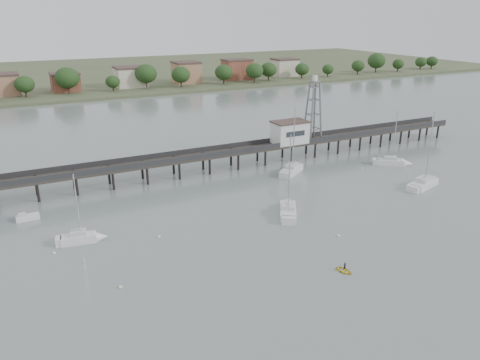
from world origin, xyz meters
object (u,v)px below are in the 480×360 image
at_px(sailboat_c, 288,208).
at_px(pier, 191,158).
at_px(sailboat_b, 86,238).
at_px(sailboat_f, 295,168).
at_px(lattice_tower, 313,111).
at_px(yellow_dinghy, 344,272).
at_px(sailboat_e, 396,162).
at_px(sailboat_d, 427,182).
at_px(white_tender, 27,217).

bearing_deg(sailboat_c, pier, 48.21).
xyz_separation_m(sailboat_b, sailboat_f, (47.52, 14.25, -0.02)).
distance_m(lattice_tower, yellow_dinghy, 56.14).
relative_size(sailboat_b, sailboat_e, 0.86).
bearing_deg(sailboat_e, lattice_tower, 166.20).
xyz_separation_m(pier, sailboat_b, (-26.24, -22.51, -3.14)).
bearing_deg(yellow_dinghy, pier, 81.04).
height_order(pier, sailboat_d, sailboat_d).
relative_size(sailboat_c, sailboat_f, 1.00).
distance_m(sailboat_b, sailboat_f, 49.61).
bearing_deg(sailboat_d, lattice_tower, 92.04).
height_order(sailboat_d, sailboat_f, sailboat_d).
xyz_separation_m(sailboat_b, sailboat_e, (70.82, 7.24, -0.01)).
xyz_separation_m(lattice_tower, sailboat_b, (-57.74, -22.51, -10.45)).
bearing_deg(sailboat_f, sailboat_c, -160.98).
distance_m(sailboat_e, sailboat_f, 24.33).
height_order(pier, sailboat_b, sailboat_b).
relative_size(sailboat_d, sailboat_e, 1.19).
height_order(white_tender, yellow_dinghy, white_tender).
xyz_separation_m(sailboat_b, white_tender, (-7.60, 12.85, -0.20)).
bearing_deg(sailboat_b, sailboat_f, 25.77).
xyz_separation_m(pier, yellow_dinghy, (3.88, -47.60, -3.79)).
height_order(sailboat_c, sailboat_f, sailboat_c).
bearing_deg(sailboat_f, sailboat_b, 161.69).
height_order(lattice_tower, white_tender, lattice_tower).
bearing_deg(sailboat_d, sailboat_f, 118.29).
bearing_deg(sailboat_f, sailboat_e, -51.75).
xyz_separation_m(pier, sailboat_f, (21.28, -8.26, -3.16)).
relative_size(sailboat_c, sailboat_b, 1.30).
bearing_deg(sailboat_f, sailboat_d, -80.46).
bearing_deg(sailboat_b, yellow_dinghy, -30.72).
relative_size(sailboat_e, sailboat_f, 0.89).
relative_size(lattice_tower, sailboat_f, 1.02).
distance_m(sailboat_d, sailboat_f, 27.80).
bearing_deg(sailboat_d, yellow_dinghy, -168.37).
height_order(pier, sailboat_e, sailboat_e).
bearing_deg(sailboat_e, pier, -163.30).
relative_size(sailboat_d, yellow_dinghy, 6.77).
distance_m(white_tender, yellow_dinghy, 53.49).
relative_size(pier, sailboat_b, 12.80).
bearing_deg(sailboat_c, sailboat_e, -41.54).
xyz_separation_m(pier, sailboat_c, (8.03, -26.51, -3.16)).
distance_m(sailboat_e, white_tender, 78.62).
distance_m(sailboat_c, sailboat_e, 38.24).
bearing_deg(sailboat_d, sailboat_b, 159.01).
xyz_separation_m(lattice_tower, yellow_dinghy, (-27.62, -47.60, -11.10)).
height_order(sailboat_d, yellow_dinghy, sailboat_d).
distance_m(pier, sailboat_f, 23.05).
bearing_deg(white_tender, sailboat_d, -14.64).
distance_m(sailboat_f, white_tender, 55.14).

